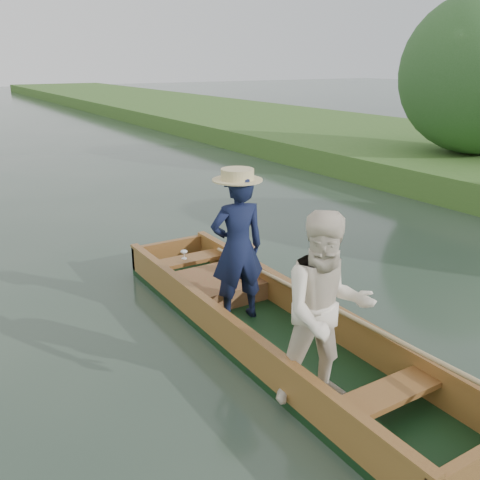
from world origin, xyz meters
TOP-DOWN VIEW (x-y plane):
  - ground at (0.00, 0.00)m, footprint 120.00×120.00m
  - trees_far at (2.43, 4.66)m, footprint 21.09×4.57m
  - punt at (-0.10, -0.22)m, footprint 1.32×5.00m

SIDE VIEW (x-z plane):
  - ground at x=0.00m, z-range 0.00..0.00m
  - punt at x=-0.10m, z-range -0.29..1.44m
  - trees_far at x=2.43m, z-range 0.18..4.54m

